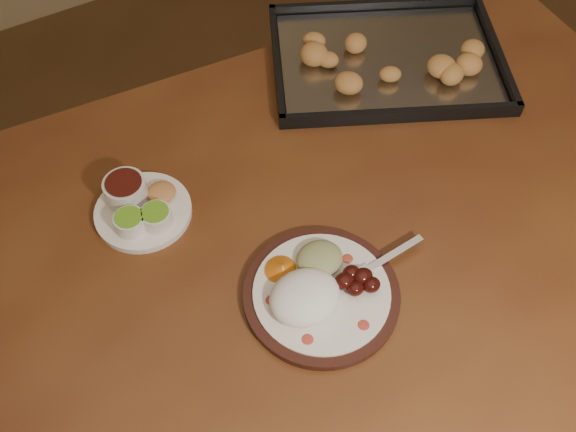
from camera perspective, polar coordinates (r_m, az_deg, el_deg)
ground at (r=1.71m, az=8.12°, el=-17.62°), size 4.00×4.00×0.00m
dining_table at (r=1.12m, az=0.85°, el=-4.71°), size 1.56×1.01×0.75m
dinner_plate at (r=0.97m, az=2.66°, el=-6.63°), size 0.31×0.24×0.05m
condiment_saucer at (r=1.08m, az=-13.09°, el=0.88°), size 0.16×0.16×0.05m
baking_tray at (r=1.32m, az=8.75°, el=13.76°), size 0.55×0.50×0.05m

